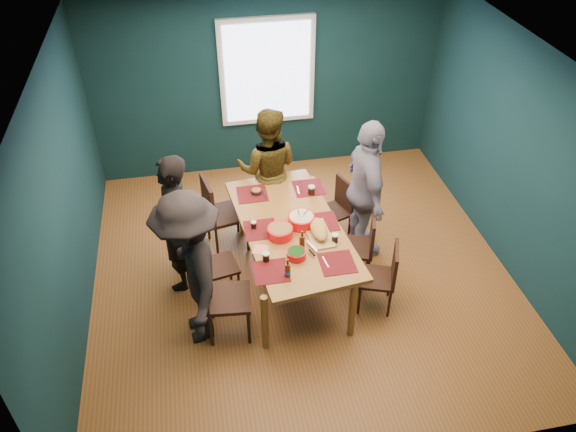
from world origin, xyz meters
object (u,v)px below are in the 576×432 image
Objects in this scene: chair_left_mid at (212,262)px; person_back at (268,169)px; dining_table at (291,231)px; chair_right_near at (385,273)px; cutting_board at (319,231)px; chair_right_far at (338,205)px; bowl_herbs at (296,254)px; chair_left_near at (218,292)px; chair_right_mid at (363,242)px; person_near_left at (191,270)px; bowl_dumpling at (301,220)px; bowl_salad at (280,232)px; chair_left_far at (218,209)px; person_right at (366,191)px; person_far_left at (175,224)px.

chair_left_mid is 1.55m from person_back.
dining_table is 1.15m from chair_right_near.
dining_table is 0.37m from cutting_board.
cutting_board is (-0.48, -0.91, 0.39)m from chair_right_far.
chair_right_near is (0.18, -1.33, 0.01)m from chair_right_far.
chair_left_near is at bearing -170.35° from bowl_herbs.
chair_left_near is at bearing 80.91° from person_back.
chair_left_mid is 1.76m from chair_right_mid.
person_near_left is (-1.90, -1.33, 0.43)m from chair_right_far.
chair_left_near is 3.34× the size of bowl_dumpling.
dining_table is at bearing 165.36° from chair_right_near.
chair_left_far is at bearing 124.83° from bowl_salad.
chair_left_near is at bearing 119.08° from person_right.
bowl_herbs reaches higher than chair_right_near.
person_far_left is at bearing 171.84° from bowl_dumpling.
person_right is at bearing 90.51° from chair_right_mid.
chair_right_near reaches higher than chair_right_far.
chair_right_mid is 0.53m from chair_right_near.
chair_right_far is 1.33× the size of cutting_board.
chair_right_mid reaches higher than bowl_herbs.
person_near_left is at bearing 115.33° from person_right.
chair_right_far is at bearing 45.48° from chair_left_near.
chair_left_mid is at bearing 176.24° from bowl_salad.
chair_left_far is 1.48m from bowl_herbs.
dining_table is at bearing 89.08° from person_far_left.
chair_left_mid is 0.51× the size of person_back.
person_right is 0.94m from bowl_dumpling.
chair_right_far is 2.92× the size of bowl_salad.
chair_left_far is 1.21× the size of chair_right_near.
chair_right_near is (0.93, -0.63, -0.23)m from dining_table.
person_near_left reaches higher than chair_right_mid.
cutting_board is (-0.66, 0.42, 0.37)m from chair_right_near.
chair_left_mid is at bearing 179.41° from dining_table.
chair_left_far is 3.39× the size of bowl_dumpling.
bowl_herbs is at bearing 15.56° from chair_left_near.
chair_right_mid reaches higher than chair_right_near.
chair_left_mid is 2.01m from person_right.
cutting_board is at bearing 167.16° from chair_right_near.
chair_left_far is 1.65× the size of cutting_board.
cutting_board reaches higher than chair_right_near.
chair_left_near reaches higher than chair_left_mid.
dining_table is at bearing -5.34° from chair_left_mid.
chair_right_mid is 3.20× the size of bowl_salad.
dining_table is at bearing 42.41° from chair_left_near.
chair_right_near is 0.87m from cutting_board.
person_right is at bearing 34.64° from chair_left_near.
person_far_left reaches higher than chair_right_mid.
dining_table is 2.16× the size of chair_left_far.
dining_table is at bearing 109.44° from person_back.
bowl_herbs is (0.04, -1.67, 0.01)m from person_back.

